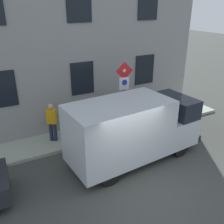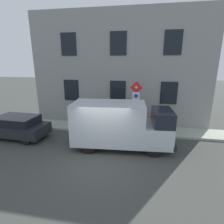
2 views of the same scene
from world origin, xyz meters
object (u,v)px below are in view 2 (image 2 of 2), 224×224
pedestrian (91,113)px  litter_bin (111,124)px  sign_post_stacked (136,100)px  delivery_van (120,124)px  bicycle_green (135,122)px  bicycle_black (161,124)px  parked_hatchback (16,126)px  bicycle_red (148,123)px

pedestrian → litter_bin: size_ratio=1.91×
sign_post_stacked → delivery_van: (-1.92, 0.73, -0.95)m
bicycle_green → sign_post_stacked: bearing=95.5°
bicycle_black → bicycle_green: size_ratio=1.00×
sign_post_stacked → delivery_van: bearing=159.3°
bicycle_green → pedestrian: 3.10m
bicycle_black → delivery_van: bearing=42.9°
pedestrian → litter_bin: bearing=-80.7°
bicycle_green → litter_bin: litter_bin is taller
sign_post_stacked → bicycle_green: size_ratio=1.86×
bicycle_black → litter_bin: litter_bin is taller
bicycle_black → pedestrian: 4.87m
parked_hatchback → bicycle_green: (2.70, -7.13, -0.22)m
delivery_van → litter_bin: (2.06, 0.86, -0.74)m
parked_hatchback → litter_bin: 5.94m
delivery_van → bicycle_green: (2.86, -0.64, -0.82)m
delivery_van → bicycle_green: 3.04m
parked_hatchback → bicycle_green: bearing=-156.3°
delivery_van → pedestrian: delivery_van is taller
sign_post_stacked → parked_hatchback: sign_post_stacked is taller
bicycle_green → parked_hatchback: bearing=21.1°
parked_hatchback → bicycle_green: size_ratio=2.39×
delivery_van → bicycle_red: (2.85, -1.54, -0.82)m
parked_hatchback → pedestrian: pedestrian is taller
parked_hatchback → sign_post_stacked: bearing=-163.3°
bicycle_green → litter_bin: (-0.80, 1.50, 0.08)m
bicycle_black → pedestrian: size_ratio=1.00×
sign_post_stacked → bicycle_black: 2.63m
bicycle_green → bicycle_black: bearing=-179.7°
parked_hatchback → bicycle_red: (2.70, -8.03, -0.22)m
delivery_van → bicycle_red: size_ratio=3.19×
bicycle_black → pedestrian: pedestrian is taller
parked_hatchback → bicycle_black: size_ratio=2.38×
litter_bin → delivery_van: bearing=-157.3°
delivery_van → pedestrian: size_ratio=3.18×
pedestrian → sign_post_stacked: bearing=-73.1°
sign_post_stacked → delivery_van: sign_post_stacked is taller
bicycle_black → pedestrian: bearing=-4.0°
delivery_van → litter_bin: bearing=108.4°
bicycle_red → bicycle_black: bearing=176.6°
litter_bin → pedestrian: bearing=69.6°
bicycle_green → litter_bin: size_ratio=1.90×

